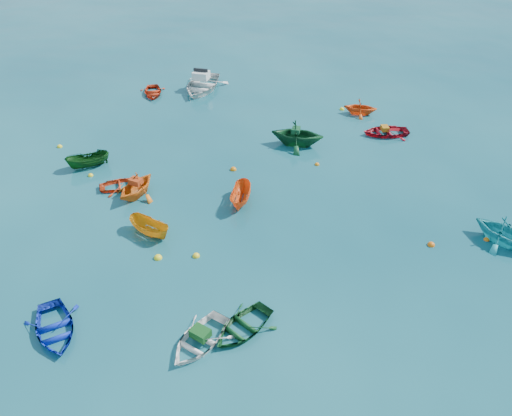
{
  "coord_description": "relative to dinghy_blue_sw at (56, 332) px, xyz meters",
  "views": [
    {
      "loc": [
        0.04,
        -16.06,
        15.58
      ],
      "look_at": [
        0.0,
        5.0,
        0.4
      ],
      "focal_mm": 35.0,
      "sensor_mm": 36.0,
      "label": 1
    }
  ],
  "objects": [
    {
      "name": "ground",
      "position": [
        7.95,
        2.9,
        0.0
      ],
      "size": [
        160.0,
        160.0,
        0.0
      ],
      "primitive_type": "plane",
      "color": "#0A404E",
      "rests_on": "ground"
    },
    {
      "name": "dinghy_blue_sw",
      "position": [
        0.0,
        0.0,
        0.0
      ],
      "size": [
        3.34,
        3.73,
        0.64
      ],
      "primitive_type": "imported",
      "rotation": [
        0.0,
        0.0,
        0.47
      ],
      "color": "#0D26AC",
      "rests_on": "ground"
    },
    {
      "name": "dinghy_white_near",
      "position": [
        5.77,
        -0.52,
        0.0
      ],
      "size": [
        3.33,
        3.58,
        0.6
      ],
      "primitive_type": "imported",
      "rotation": [
        0.0,
        0.0,
        -0.58
      ],
      "color": "white",
      "rests_on": "ground"
    },
    {
      "name": "dinghy_orange_w",
      "position": [
        1.36,
        9.66,
        0.0
      ],
      "size": [
        3.32,
        3.49,
        1.44
      ],
      "primitive_type": "imported",
      "rotation": [
        0.0,
        0.0,
        -0.45
      ],
      "color": "orange",
      "rests_on": "ground"
    },
    {
      "name": "sampan_yellow_mid",
      "position": [
        2.71,
        6.23,
        0.0
      ],
      "size": [
        2.6,
        2.21,
        0.97
      ],
      "primitive_type": "imported",
      "rotation": [
        0.0,
        0.0,
        0.96
      ],
      "color": "orange",
      "rests_on": "ground"
    },
    {
      "name": "dinghy_green_e",
      "position": [
        7.43,
        0.13,
        0.0
      ],
      "size": [
        3.41,
        3.46,
        0.59
      ],
      "primitive_type": "imported",
      "rotation": [
        0.0,
        0.0,
        -0.74
      ],
      "color": "#10461D",
      "rests_on": "ground"
    },
    {
      "name": "dinghy_cyan_se",
      "position": [
        19.9,
        5.63,
        0.0
      ],
      "size": [
        3.76,
        3.79,
        1.51
      ],
      "primitive_type": "imported",
      "rotation": [
        0.0,
        0.0,
        0.74
      ],
      "color": "teal",
      "rests_on": "ground"
    },
    {
      "name": "dinghy_red_nw",
      "position": [
        0.37,
        10.47,
        0.0
      ],
      "size": [
        2.91,
        2.44,
        0.52
      ],
      "primitive_type": "imported",
      "rotation": [
        0.0,
        0.0,
        1.86
      ],
      "color": "red",
      "rests_on": "ground"
    },
    {
      "name": "sampan_orange_n",
      "position": [
        7.14,
        8.95,
        0.0
      ],
      "size": [
        1.36,
        2.73,
        1.01
      ],
      "primitive_type": "imported",
      "rotation": [
        0.0,
        0.0,
        -0.15
      ],
      "color": "#F45816",
      "rests_on": "ground"
    },
    {
      "name": "dinghy_green_n",
      "position": [
        10.58,
        15.49,
        0.0
      ],
      "size": [
        3.91,
        3.56,
        1.76
      ],
      "primitive_type": "imported",
      "rotation": [
        0.0,
        0.0,
        1.35
      ],
      "color": "#114A25",
      "rests_on": "ground"
    },
    {
      "name": "dinghy_red_ne",
      "position": [
        16.63,
        16.95,
        0.0
      ],
      "size": [
        3.21,
        2.41,
        0.63
      ],
      "primitive_type": "imported",
      "rotation": [
        0.0,
        0.0,
        -1.5
      ],
      "color": "#A70D1B",
      "rests_on": "ground"
    },
    {
      "name": "dinghy_red_far",
      "position": [
        -0.15,
        23.68,
        0.0
      ],
      "size": [
        2.5,
        3.12,
        0.58
      ],
      "primitive_type": "imported",
      "rotation": [
        0.0,
        0.0,
        0.2
      ],
      "color": "red",
      "rests_on": "ground"
    },
    {
      "name": "dinghy_orange_far",
      "position": [
        15.44,
        20.14,
        0.0
      ],
      "size": [
        2.74,
        2.49,
        1.24
      ],
      "primitive_type": "imported",
      "rotation": [
        0.0,
        0.0,
        1.35
      ],
      "color": "#ED5516",
      "rests_on": "ground"
    },
    {
      "name": "sampan_green_far",
      "position": [
        -2.13,
        12.69,
        0.0
      ],
      "size": [
        2.74,
        1.95,
        0.99
      ],
      "primitive_type": "imported",
      "rotation": [
        0.0,
        0.0,
        -1.14
      ],
      "color": "#0F4212",
      "rests_on": "ground"
    },
    {
      "name": "motorboat_white",
      "position": [
        3.6,
        24.66,
        0.0
      ],
      "size": [
        4.59,
        5.59,
        1.61
      ],
      "primitive_type": "imported",
      "rotation": [
        0.0,
        0.0,
        -0.25
      ],
      "color": "silver",
      "rests_on": "ground"
    },
    {
      "name": "tarp_green_a",
      "position": [
        5.82,
        -0.44,
        0.48
      ],
      "size": [
        0.9,
        0.85,
        0.35
      ],
      "primitive_type": "cube",
      "rotation": [
        0.0,
        0.0,
        -0.58
      ],
      "color": "#134C1A",
      "rests_on": "dinghy_white_near"
    },
    {
      "name": "tarp_orange_a",
      "position": [
        1.39,
        9.71,
        0.88
      ],
      "size": [
        0.82,
        0.74,
        0.32
      ],
      "primitive_type": "cube",
      "rotation": [
        0.0,
        0.0,
        -0.45
      ],
      "color": "#B53712",
      "rests_on": "dinghy_orange_w"
    },
    {
      "name": "tarp_green_b",
      "position": [
        10.48,
        15.51,
        1.04
      ],
      "size": [
        0.63,
        0.75,
        0.32
      ],
      "primitive_type": "cube",
      "rotation": [
        0.0,
        0.0,
        1.35
      ],
      "color": "#134E29",
      "rests_on": "dinghy_green_n"
    },
    {
      "name": "tarp_orange_b",
      "position": [
        16.53,
        16.94,
        0.46
      ],
      "size": [
        0.5,
        0.64,
        0.29
      ],
      "primitive_type": "cube",
      "rotation": [
        0.0,
        0.0,
        -1.5
      ],
      "color": "#B26A12",
      "rests_on": "dinghy_red_ne"
    },
    {
      "name": "buoy_ye_a",
      "position": [
        3.36,
        4.42,
        0.0
      ],
      "size": [
        0.39,
        0.39,
        0.39
      ],
      "primitive_type": "sphere",
      "color": "yellow",
      "rests_on": "ground"
    },
    {
      "name": "buoy_or_b",
      "position": [
        19.28,
        5.8,
        0.0
      ],
      "size": [
        0.29,
        0.29,
        0.29
      ],
      "primitive_type": "sphere",
      "color": "orange",
      "rests_on": "ground"
    },
    {
      "name": "buoy_ye_b",
      "position": [
        -1.78,
        11.68,
        0.0
      ],
      "size": [
        0.31,
        0.31,
        0.31
      ],
      "primitive_type": "sphere",
      "color": "yellow",
      "rests_on": "ground"
    },
    {
      "name": "buoy_or_c",
      "position": [
        6.58,
        12.37,
        0.0
      ],
      "size": [
        0.38,
        0.38,
        0.38
      ],
      "primitive_type": "sphere",
      "color": "orange",
      "rests_on": "ground"
    },
    {
      "name": "buoy_ye_c",
      "position": [
        5.13,
        4.55,
        0.0
      ],
      "size": [
        0.35,
        0.35,
        0.35
      ],
      "primitive_type": "sphere",
      "color": "yellow",
      "rests_on": "ground"
    },
    {
      "name": "buoy_or_d",
      "position": [
        16.44,
        5.39,
        0.0
      ],
      "size": [
        0.36,
        0.36,
        0.36
      ],
      "primitive_type": "sphere",
      "color": "orange",
      "rests_on": "ground"
    },
    {
      "name": "buoy_ye_d",
      "position": [
        -4.72,
        15.16,
        0.0
      ],
      "size": [
        0.33,
        0.33,
        0.33
      ],
      "primitive_type": "sphere",
      "color": "yellow",
      "rests_on": "ground"
    },
    {
      "name": "buoy_or_e",
      "position": [
        11.65,
        12.96,
        0.0
      ],
      "size": [
        0.29,
        0.29,
        0.29
      ],
      "primitive_type": "sphere",
      "color": "orange",
      "rests_on": "ground"
    },
    {
      "name": "buoy_ye_e",
      "position": [
        14.26,
        20.88,
        0.0
      ],
      "size": [
        0.35,
        0.35,
        0.35
      ],
      "primitive_type": "sphere",
      "color": "yellow",
      "rests_on": "ground"
    }
  ]
}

